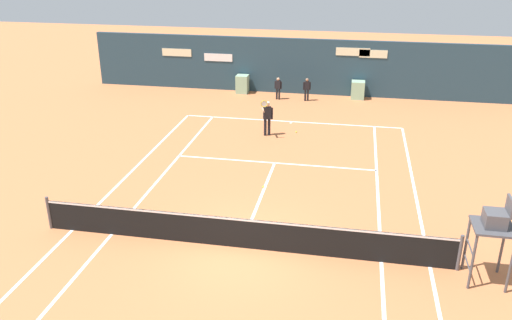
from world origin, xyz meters
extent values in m
plane|color=#C67042|center=(0.00, 0.00, 0.00)|extent=(80.00, 80.00, 0.00)
cube|color=white|center=(0.00, 11.70, 0.00)|extent=(10.60, 0.10, 0.01)
cube|color=white|center=(-5.30, 0.00, 0.00)|extent=(0.10, 23.40, 0.01)
cube|color=white|center=(-4.00, 0.00, 0.00)|extent=(0.10, 23.40, 0.01)
cube|color=white|center=(4.00, 0.00, 0.00)|extent=(0.10, 23.40, 0.01)
cube|color=white|center=(5.30, 0.00, 0.00)|extent=(0.10, 23.40, 0.01)
cube|color=white|center=(0.00, 6.40, 0.00)|extent=(8.00, 0.10, 0.01)
cube|color=white|center=(0.00, 3.20, 0.00)|extent=(0.10, 6.40, 0.01)
cube|color=white|center=(0.00, 11.55, 0.00)|extent=(0.10, 0.24, 0.01)
cylinder|color=#4C4C51|center=(-6.00, 0.00, 0.53)|extent=(0.10, 0.10, 1.07)
cylinder|color=#4C4C51|center=(6.00, 0.00, 0.53)|extent=(0.10, 0.10, 1.07)
cube|color=black|center=(0.00, 0.00, 0.47)|extent=(12.00, 0.03, 0.95)
cube|color=white|center=(0.00, 0.00, 0.92)|extent=(12.00, 0.04, 0.06)
cube|color=#233D4C|center=(0.00, 17.00, 1.58)|extent=(25.00, 0.24, 3.15)
cube|color=white|center=(-5.00, 16.86, 1.93)|extent=(1.68, 0.02, 0.44)
cube|color=beige|center=(2.71, 16.86, 2.54)|extent=(1.86, 0.02, 0.44)
cube|color=beige|center=(-7.52, 16.86, 2.13)|extent=(1.79, 0.02, 0.44)
cube|color=beige|center=(3.82, 16.86, 2.46)|extent=(1.53, 0.02, 0.44)
cube|color=#8CB793|center=(-3.48, 16.45, 0.52)|extent=(0.68, 0.70, 1.04)
cube|color=#8CB793|center=(3.13, 16.45, 0.50)|extent=(0.73, 0.70, 1.00)
cylinder|color=#47474C|center=(6.14, -0.81, 0.78)|extent=(0.07, 0.07, 1.57)
cylinder|color=#47474C|center=(6.14, 0.09, 0.78)|extent=(0.07, 0.07, 1.57)
cylinder|color=#47474C|center=(7.04, -0.81, 0.78)|extent=(0.07, 0.07, 1.57)
cylinder|color=#47474C|center=(7.04, 0.09, 0.78)|extent=(0.07, 0.07, 1.57)
cylinder|color=#47474C|center=(6.14, -0.36, 0.47)|extent=(0.04, 0.81, 0.04)
cylinder|color=#47474C|center=(6.14, -0.36, 0.94)|extent=(0.04, 0.81, 0.04)
cube|color=#47474C|center=(6.59, -0.36, 1.60)|extent=(1.00, 1.00, 0.06)
cube|color=#4C4C51|center=(6.59, -0.36, 1.83)|extent=(0.52, 0.56, 0.40)
cube|color=#4C4C51|center=(6.88, -0.36, 2.20)|extent=(0.06, 0.56, 0.45)
cylinder|color=black|center=(-0.76, 9.58, 0.40)|extent=(0.13, 0.13, 0.79)
cylinder|color=black|center=(-0.93, 9.52, 0.40)|extent=(0.13, 0.13, 0.79)
cube|color=black|center=(-0.85, 9.55, 1.07)|extent=(0.40, 0.30, 0.55)
sphere|color=tan|center=(-0.85, 9.55, 1.46)|extent=(0.22, 0.22, 0.22)
cylinder|color=white|center=(-0.85, 9.55, 1.54)|extent=(0.21, 0.21, 0.06)
cylinder|color=black|center=(-0.64, 9.62, 1.03)|extent=(0.08, 0.08, 0.53)
cylinder|color=tan|center=(-0.97, 9.23, 1.30)|extent=(0.24, 0.53, 0.08)
cylinder|color=black|center=(-0.89, 8.98, 1.41)|extent=(0.03, 0.03, 0.22)
torus|color=yellow|center=(-0.89, 8.98, 1.66)|extent=(0.30, 0.12, 0.30)
cylinder|color=silver|center=(-0.89, 8.98, 1.66)|extent=(0.25, 0.08, 0.26)
cylinder|color=black|center=(-1.17, 15.47, 0.31)|extent=(0.10, 0.10, 0.63)
cylinder|color=black|center=(-1.31, 15.49, 0.31)|extent=(0.10, 0.10, 0.63)
cube|color=black|center=(-1.24, 15.48, 0.85)|extent=(0.30, 0.18, 0.44)
sphere|color=tan|center=(-1.24, 15.48, 1.15)|extent=(0.17, 0.17, 0.17)
cylinder|color=black|center=(-1.07, 15.46, 0.82)|extent=(0.07, 0.07, 0.42)
cylinder|color=black|center=(-1.41, 15.50, 0.82)|extent=(0.07, 0.07, 0.42)
cylinder|color=black|center=(0.43, 15.49, 0.32)|extent=(0.10, 0.10, 0.64)
cylinder|color=black|center=(0.29, 15.47, 0.32)|extent=(0.10, 0.10, 0.64)
cube|color=black|center=(0.36, 15.48, 0.87)|extent=(0.31, 0.20, 0.45)
sphere|color=#8C664C|center=(0.36, 15.48, 1.18)|extent=(0.18, 0.18, 0.18)
cylinder|color=black|center=(0.53, 15.51, 0.84)|extent=(0.07, 0.07, 0.44)
cylinder|color=black|center=(0.18, 15.45, 0.84)|extent=(0.07, 0.07, 0.44)
sphere|color=#CCE033|center=(0.42, 10.15, 0.03)|extent=(0.07, 0.07, 0.07)
sphere|color=#CCE033|center=(-0.05, 4.07, 0.03)|extent=(0.07, 0.07, 0.07)
camera|label=1|loc=(2.90, -12.82, 8.24)|focal=37.01mm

